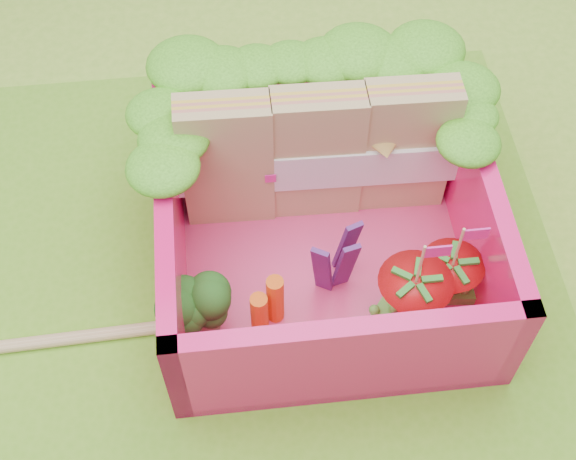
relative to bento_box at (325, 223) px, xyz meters
The scene contains 13 objects.
ground 0.44m from the bento_box, 161.04° to the right, with size 14.00×14.00×0.00m, color #7EB733.
placemat 0.43m from the bento_box, 161.04° to the right, with size 2.60×2.60×0.03m, color #6AAC26.
bento_floor 0.25m from the bento_box, 90.00° to the right, with size 1.30×1.30×0.05m, color #DC3871.
bento_box is the anchor object (origin of this frame).
lettuce_ruffle 0.57m from the bento_box, 90.00° to the left, with size 1.43×0.77×0.11m.
sandwich_stack 0.30m from the bento_box, 89.02° to the left, with size 1.20×0.20×0.66m.
broccoli 0.59m from the bento_box, 150.33° to the right, with size 0.34×0.34×0.25m.
carrot_sticks 0.41m from the bento_box, 131.20° to the right, with size 0.14×0.12×0.26m.
purple_wedges 0.17m from the bento_box, 78.09° to the right, with size 0.19×0.15×0.38m.
strawberry_left 0.46m from the bento_box, 49.67° to the right, with size 0.29×0.29×0.53m.
strawberry_right 0.54m from the bento_box, 29.79° to the right, with size 0.25×0.25×0.49m.
snap_peas 0.50m from the bento_box, 40.50° to the right, with size 0.59×0.29×0.05m.
chopsticks 1.24m from the bento_box, 166.80° to the right, with size 2.19×0.12×0.04m.
Camera 1 is at (-0.05, -1.72, 2.94)m, focal length 50.00 mm.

